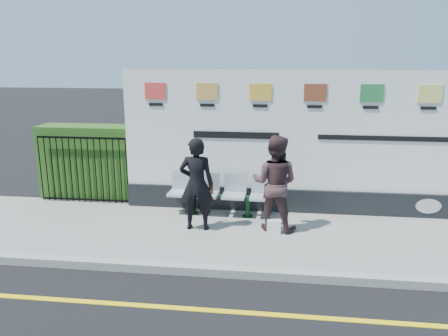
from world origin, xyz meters
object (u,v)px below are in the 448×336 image
(bench, at_px, (220,204))
(woman_right, at_px, (275,183))
(woman_left, at_px, (197,184))
(billboard, at_px, (312,153))

(bench, bearing_deg, woman_right, -26.37)
(woman_left, distance_m, woman_right, 1.49)
(woman_left, bearing_deg, woman_right, -175.82)
(billboard, distance_m, woman_right, 1.37)
(woman_right, bearing_deg, bench, -14.85)
(bench, bearing_deg, woman_left, -112.26)
(billboard, distance_m, bench, 2.21)
(billboard, bearing_deg, bench, -165.83)
(billboard, xyz_separation_m, bench, (-1.88, -0.47, -1.06))
(billboard, bearing_deg, woman_left, -150.60)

